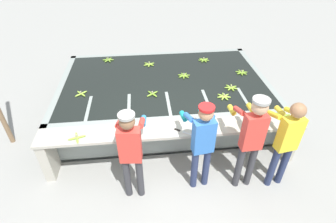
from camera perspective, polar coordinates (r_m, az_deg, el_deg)
ground_plane at (r=4.81m, az=1.35°, el=-13.03°), size 80.00×80.00×0.00m
wash_tank at (r=5.95m, az=-0.85°, el=3.40°), size 4.46×2.88×0.84m
work_ledge at (r=4.53m, az=1.10°, el=-5.94°), size 4.46×0.45×0.84m
worker_0 at (r=3.84m, az=-8.14°, el=-8.00°), size 0.45×0.73×1.64m
worker_1 at (r=3.98m, az=7.47°, el=-6.16°), size 0.47×0.74×1.62m
worker_2 at (r=4.09m, az=17.70°, el=-5.01°), size 0.42×0.73×1.73m
worker_3 at (r=4.35m, az=24.31°, el=-5.36°), size 0.48×0.73×1.64m
banana_bunch_floating_0 at (r=5.24m, az=12.06°, el=3.22°), size 0.28×0.28×0.08m
banana_bunch_floating_1 at (r=5.57m, az=13.57°, el=5.09°), size 0.28×0.28×0.08m
banana_bunch_floating_2 at (r=5.49m, az=-18.39°, el=3.70°), size 0.23×0.23×0.08m
banana_bunch_floating_3 at (r=6.37m, az=-4.14°, el=10.24°), size 0.27×0.28×0.08m
banana_bunch_floating_4 at (r=5.87m, az=3.46°, el=7.81°), size 0.28×0.28×0.08m
banana_bunch_floating_5 at (r=6.21m, az=15.72°, el=8.19°), size 0.27×0.28×0.08m
banana_bunch_floating_6 at (r=6.63m, az=7.79°, el=11.09°), size 0.28×0.28×0.08m
banana_bunch_floating_7 at (r=5.22m, az=-3.43°, el=3.86°), size 0.25×0.25×0.08m
banana_bunch_floating_8 at (r=6.73m, az=-12.88°, el=10.90°), size 0.28×0.27×0.08m
banana_bunch_ledge_0 at (r=4.41m, az=-19.22°, el=-5.40°), size 0.28×0.28×0.08m
banana_bunch_ledge_1 at (r=5.04m, az=23.93°, el=-0.91°), size 0.28×0.28×0.08m
knife_0 at (r=4.31m, az=2.86°, el=-4.29°), size 0.30×0.23×0.02m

